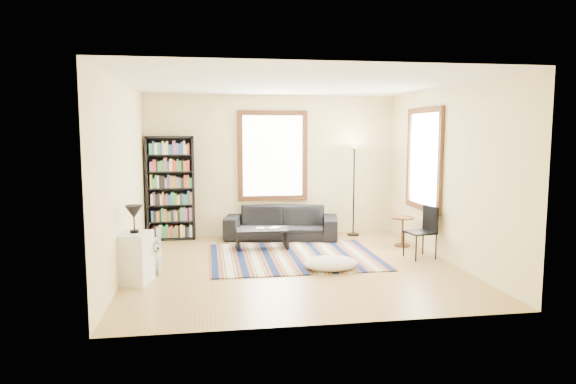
{
  "coord_description": "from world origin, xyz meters",
  "views": [
    {
      "loc": [
        -1.29,
        -7.72,
        2.08
      ],
      "look_at": [
        0.0,
        0.5,
        1.1
      ],
      "focal_mm": 32.0,
      "sensor_mm": 36.0,
      "label": 1
    }
  ],
  "objects": [
    {
      "name": "floor",
      "position": [
        0.0,
        0.0,
        -0.05
      ],
      "size": [
        5.0,
        5.0,
        0.1
      ],
      "primitive_type": "cube",
      "color": "#A8824D",
      "rests_on": "ground"
    },
    {
      "name": "wall_front",
      "position": [
        0.0,
        -2.55,
        1.4
      ],
      "size": [
        5.0,
        0.1,
        2.8
      ],
      "primitive_type": "cube",
      "color": "beige",
      "rests_on": "floor"
    },
    {
      "name": "rug",
      "position": [
        0.1,
        0.52,
        0.01
      ],
      "size": [
        2.79,
        2.23,
        0.02
      ],
      "primitive_type": "cube",
      "color": "#0C1A40",
      "rests_on": "floor"
    },
    {
      "name": "folding_chair",
      "position": [
        2.15,
        0.15,
        0.43
      ],
      "size": [
        0.49,
        0.47,
        0.86
      ],
      "primitive_type": "cube",
      "rotation": [
        0.0,
        0.0,
        0.19
      ],
      "color": "black",
      "rests_on": "floor"
    },
    {
      "name": "book_b",
      "position": [
        -0.2,
        1.29,
        0.37
      ],
      "size": [
        0.28,
        0.3,
        0.02
      ],
      "primitive_type": "imported",
      "rotation": [
        0.0,
        0.0,
        -0.64
      ],
      "color": "beige",
      "rests_on": "coffee_table"
    },
    {
      "name": "sofa",
      "position": [
        0.11,
        2.05,
        0.32
      ],
      "size": [
        2.3,
        1.3,
        0.63
      ],
      "primitive_type": "imported",
      "rotation": [
        0.0,
        0.0,
        -0.22
      ],
      "color": "black",
      "rests_on": "floor"
    },
    {
      "name": "window_back",
      "position": [
        0.0,
        2.47,
        1.6
      ],
      "size": [
        1.2,
        0.06,
        1.6
      ],
      "primitive_type": "cube",
      "color": "white",
      "rests_on": "wall_back"
    },
    {
      "name": "floor_cushion",
      "position": [
        0.52,
        -0.34,
        0.1
      ],
      "size": [
        0.97,
        0.83,
        0.21
      ],
      "primitive_type": "ellipsoid",
      "rotation": [
        0.0,
        0.0,
        0.29
      ],
      "color": "beige",
      "rests_on": "floor"
    },
    {
      "name": "dog",
      "position": [
        -2.15,
        -0.12,
        0.28
      ],
      "size": [
        0.6,
        0.68,
        0.57
      ],
      "primitive_type": null,
      "rotation": [
        0.0,
        0.0,
        0.42
      ],
      "color": "#AAAAAA",
      "rests_on": "floor"
    },
    {
      "name": "table_lamp",
      "position": [
        -2.3,
        -0.55,
        0.89
      ],
      "size": [
        0.31,
        0.31,
        0.38
      ],
      "primitive_type": null,
      "rotation": [
        0.0,
        0.0,
        0.36
      ],
      "color": "black",
      "rests_on": "white_cabinet"
    },
    {
      "name": "floor_lamp",
      "position": [
        1.59,
        2.15,
        0.93
      ],
      "size": [
        0.37,
        0.37,
        1.86
      ],
      "primitive_type": null,
      "rotation": [
        0.0,
        0.0,
        0.26
      ],
      "color": "black",
      "rests_on": "floor"
    },
    {
      "name": "window_right",
      "position": [
        2.47,
        0.8,
        1.6
      ],
      "size": [
        0.06,
        1.2,
        1.6
      ],
      "primitive_type": "cube",
      "color": "white",
      "rests_on": "wall_right"
    },
    {
      "name": "ceiling",
      "position": [
        0.0,
        0.0,
        2.85
      ],
      "size": [
        5.0,
        5.0,
        0.1
      ],
      "primitive_type": "cube",
      "color": "white",
      "rests_on": "floor"
    },
    {
      "name": "bookshelf",
      "position": [
        -2.0,
        2.32,
        1.0
      ],
      "size": [
        0.9,
        0.3,
        2.0
      ],
      "primitive_type": "cube",
      "color": "black",
      "rests_on": "floor"
    },
    {
      "name": "coffee_table",
      "position": [
        -0.35,
        1.24,
        0.18
      ],
      "size": [
        0.93,
        0.55,
        0.36
      ],
      "primitive_type": "cube",
      "rotation": [
        0.0,
        0.0,
        0.06
      ],
      "color": "black",
      "rests_on": "floor"
    },
    {
      "name": "book_a",
      "position": [
        -0.45,
        1.24,
        0.37
      ],
      "size": [
        0.17,
        0.21,
        0.02
      ],
      "primitive_type": "imported",
      "rotation": [
        0.0,
        0.0,
        -0.17
      ],
      "color": "beige",
      "rests_on": "coffee_table"
    },
    {
      "name": "white_cabinet",
      "position": [
        -2.3,
        -0.55,
        0.35
      ],
      "size": [
        0.48,
        0.57,
        0.7
      ],
      "primitive_type": "cube",
      "rotation": [
        0.0,
        0.0,
        -0.23
      ],
      "color": "white",
      "rests_on": "floor"
    },
    {
      "name": "wall_right",
      "position": [
        2.55,
        0.0,
        1.4
      ],
      "size": [
        0.1,
        5.0,
        2.8
      ],
      "primitive_type": "cube",
      "color": "beige",
      "rests_on": "floor"
    },
    {
      "name": "wall_back",
      "position": [
        0.0,
        2.55,
        1.4
      ],
      "size": [
        5.0,
        0.1,
        2.8
      ],
      "primitive_type": "cube",
      "color": "beige",
      "rests_on": "floor"
    },
    {
      "name": "wall_left",
      "position": [
        -2.55,
        0.0,
        1.4
      ],
      "size": [
        0.1,
        5.0,
        2.8
      ],
      "primitive_type": "cube",
      "color": "beige",
      "rests_on": "floor"
    },
    {
      "name": "side_table",
      "position": [
        2.2,
        1.04,
        0.27
      ],
      "size": [
        0.48,
        0.48,
        0.54
      ],
      "primitive_type": "cylinder",
      "rotation": [
        0.0,
        0.0,
        -0.23
      ],
      "color": "#472611",
      "rests_on": "floor"
    }
  ]
}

